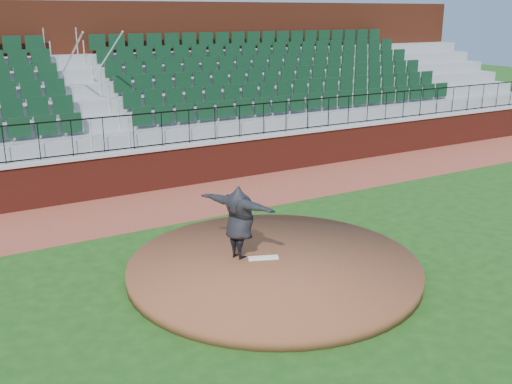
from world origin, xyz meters
The scene contains 10 objects.
ground centered at (0.00, 0.00, 0.00)m, with size 90.00×90.00×0.00m, color #1B4614.
warning_track centered at (0.00, 5.40, 0.01)m, with size 34.00×3.20×0.01m, color brown.
field_wall centered at (0.00, 7.00, 0.60)m, with size 34.00×0.35×1.20m, color maroon.
wall_cap centered at (0.00, 7.00, 1.25)m, with size 34.00×0.45×0.10m, color #B7B7B7.
wall_railing centered at (0.00, 7.00, 1.80)m, with size 34.00×0.05×1.00m, color black, non-canonical shape.
seating_stands centered at (0.00, 9.72, 2.30)m, with size 34.00×5.10×4.60m, color gray, non-canonical shape.
concourse_wall centered at (0.00, 12.52, 2.75)m, with size 34.00×0.50×5.50m, color maroon.
pitchers_mound centered at (-0.41, 0.07, 0.12)m, with size 5.93×5.93×0.25m, color brown.
pitching_rubber centered at (-0.52, 0.32, 0.27)m, with size 0.62×0.16×0.04m, color white.
pitcher centered at (-0.89, 0.65, 1.02)m, with size 1.89×0.51×1.54m, color black.
Camera 1 is at (-6.36, -9.36, 5.11)m, focal length 41.77 mm.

